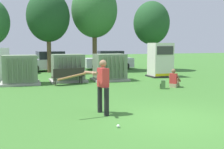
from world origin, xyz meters
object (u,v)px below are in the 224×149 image
object	(u,v)px
sports_ball	(118,126)
parked_car_right_of_center	(109,61)
batter	(101,84)
seated_spectator	(174,80)
transformer_mid_west	(68,68)
park_bench	(69,75)
transformer_mid_east	(110,68)
generator_enclosure	(160,60)
parked_car_left_of_center	(49,62)
transformer_west	(20,70)
backpack	(163,85)

from	to	relation	value
sports_ball	parked_car_right_of_center	distance (m)	17.03
batter	seated_spectator	size ratio (longest dim) A/B	1.81
transformer_mid_west	park_bench	xyz separation A→B (m)	(-0.19, -1.30, -0.25)
park_bench	sports_ball	bearing A→B (deg)	-90.63
transformer_mid_east	generator_enclosure	size ratio (longest dim) A/B	0.91
parked_car_left_of_center	transformer_west	bearing A→B (deg)	-107.89
transformer_mid_west	sports_ball	bearing A→B (deg)	-91.69
transformer_west	transformer_mid_west	bearing A→B (deg)	5.64
transformer_mid_west	transformer_west	bearing A→B (deg)	-174.36
transformer_mid_east	parked_car_right_of_center	bearing A→B (deg)	71.93
transformer_west	parked_car_left_of_center	xyz separation A→B (m)	(2.32, 7.20, -0.04)
generator_enclosure	seated_spectator	world-z (taller)	generator_enclosure
seated_spectator	park_bench	bearing A→B (deg)	152.69
park_bench	batter	size ratio (longest dim) A/B	1.06
transformer_mid_east	seated_spectator	size ratio (longest dim) A/B	2.18
transformer_west	sports_ball	world-z (taller)	transformer_west
seated_spectator	parked_car_left_of_center	xyz separation A→B (m)	(-5.23, 10.84, 0.38)
batter	parked_car_right_of_center	bearing A→B (deg)	70.80
transformer_mid_west	batter	distance (m)	7.95
batter	sports_ball	size ratio (longest dim) A/B	19.33
parked_car_left_of_center	backpack	bearing A→B (deg)	-68.35
sports_ball	parked_car_right_of_center	bearing A→B (deg)	72.51
seated_spectator	parked_car_left_of_center	bearing A→B (deg)	115.77
transformer_mid_west	sports_ball	world-z (taller)	transformer_mid_west
transformer_mid_west	generator_enclosure	bearing A→B (deg)	2.43
generator_enclosure	sports_ball	xyz separation A→B (m)	(-6.62, -9.73, -1.09)
generator_enclosure	seated_spectator	distance (m)	4.50
transformer_west	batter	size ratio (longest dim) A/B	1.21
transformer_mid_east	parked_car_right_of_center	xyz separation A→B (m)	(2.33, 7.13, -0.04)
sports_ball	parked_car_left_of_center	xyz separation A→B (m)	(-0.10, 16.39, 0.71)
transformer_mid_west	parked_car_right_of_center	size ratio (longest dim) A/B	0.48
generator_enclosure	sports_ball	distance (m)	11.82
generator_enclosure	batter	size ratio (longest dim) A/B	1.32
transformer_west	park_bench	world-z (taller)	transformer_west
transformer_mid_east	backpack	xyz separation A→B (m)	(1.53, -3.84, -0.57)
transformer_mid_east	backpack	size ratio (longest dim) A/B	4.77
backpack	transformer_mid_west	bearing A→B (deg)	133.88
generator_enclosure	backpack	distance (m)	5.11
sports_ball	batter	bearing A→B (deg)	90.43
batter	parked_car_left_of_center	world-z (taller)	batter
transformer_west	batter	bearing A→B (deg)	-72.54
park_bench	transformer_mid_east	bearing A→B (deg)	19.22
transformer_mid_west	park_bench	bearing A→B (deg)	-98.33
transformer_mid_east	parked_car_left_of_center	size ratio (longest dim) A/B	0.48
transformer_mid_west	sports_ball	size ratio (longest dim) A/B	23.33
generator_enclosure	batter	world-z (taller)	generator_enclosure
sports_ball	seated_spectator	size ratio (longest dim) A/B	0.09
transformer_west	sports_ball	distance (m)	9.53
transformer_mid_west	generator_enclosure	world-z (taller)	generator_enclosure
transformer_west	seated_spectator	distance (m)	8.39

